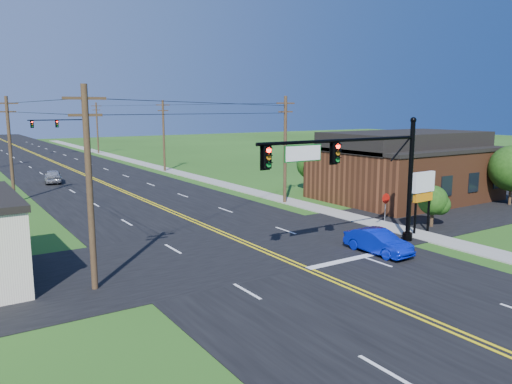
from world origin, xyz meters
TOP-DOWN VIEW (x-y plane):
  - ground at (0.00, 0.00)m, footprint 260.00×260.00m
  - road_main at (0.00, 50.00)m, footprint 16.00×220.00m
  - road_cross at (0.00, 12.00)m, footprint 70.00×10.00m
  - sidewalk at (10.50, 40.00)m, footprint 2.00×160.00m
  - signal_mast_main at (4.34, 8.00)m, footprint 11.30×0.60m
  - signal_mast_far at (4.44, 80.00)m, footprint 10.98×0.60m
  - brick_building at (20.00, 18.00)m, footprint 14.20×11.20m
  - utility_pole_left_a at (-9.50, 10.00)m, footprint 1.80×0.28m
  - utility_pole_left_b at (-9.50, 35.00)m, footprint 1.80×0.28m
  - utility_pole_right_a at (9.80, 22.00)m, footprint 1.80×0.28m
  - utility_pole_right_b at (9.80, 48.00)m, footprint 1.80×0.28m
  - utility_pole_right_c at (9.80, 78.00)m, footprint 1.80×0.28m
  - tree_right_front at (25.00, 11.00)m, footprint 3.80×3.80m
  - tree_right_back at (16.00, 26.00)m, footprint 3.00×3.00m
  - shrub_corner at (13.00, 9.50)m, footprint 2.00×2.00m
  - blue_car at (5.19, 7.00)m, footprint 1.52×4.08m
  - distant_car at (-4.40, 44.87)m, footprint 2.39×4.48m
  - stop_sign at (11.52, 12.30)m, footprint 0.74×0.09m
  - pylon_sign at (11.01, 8.75)m, footprint 1.96×0.38m

SIDE VIEW (x-z plane):
  - ground at x=0.00m, z-range 0.00..0.00m
  - road_main at x=0.00m, z-range 0.00..0.04m
  - road_cross at x=0.00m, z-range 0.00..0.04m
  - sidewalk at x=10.50m, z-range 0.00..0.08m
  - blue_car at x=5.19m, z-range 0.00..1.33m
  - distant_car at x=-4.40m, z-range 0.00..1.45m
  - stop_sign at x=11.52m, z-range 0.46..2.53m
  - shrub_corner at x=13.00m, z-range 0.42..3.28m
  - brick_building at x=20.00m, z-range 0.00..4.70m
  - tree_right_back at x=16.00m, z-range 0.55..4.65m
  - pylon_sign at x=11.01m, z-range 0.92..4.92m
  - tree_right_front at x=25.00m, z-range 0.60..5.60m
  - signal_mast_far at x=4.44m, z-range 0.81..8.29m
  - utility_pole_left_a at x=-9.50m, z-range 0.22..9.22m
  - utility_pole_left_b at x=-9.50m, z-range 0.22..9.22m
  - utility_pole_right_a at x=9.80m, z-range 0.22..9.22m
  - utility_pole_right_b at x=9.80m, z-range 0.22..9.22m
  - utility_pole_right_c at x=9.80m, z-range 0.22..9.22m
  - signal_mast_main at x=4.34m, z-range 1.01..8.49m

